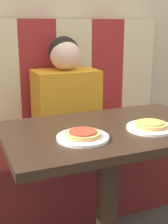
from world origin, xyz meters
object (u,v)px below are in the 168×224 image
(plate_left, at_px, (83,138))
(plate_right, at_px, (150,128))
(person, at_px, (66,97))
(pizza_left, at_px, (83,134))
(pizza_right, at_px, (151,124))

(plate_left, xyz_separation_m, plate_right, (0.31, 0.00, 0.00))
(person, distance_m, plate_left, 0.67)
(person, xyz_separation_m, plate_left, (-0.15, -0.65, -0.01))
(plate_right, relative_size, pizza_left, 1.49)
(plate_right, height_order, pizza_right, pizza_right)
(plate_right, distance_m, pizza_right, 0.02)
(plate_left, bearing_deg, person, 76.68)
(person, bearing_deg, plate_right, -76.68)
(plate_right, height_order, pizza_left, pizza_left)
(plate_left, bearing_deg, plate_right, 0.00)
(person, relative_size, pizza_left, 4.69)
(pizza_left, height_order, pizza_right, same)
(plate_left, bearing_deg, pizza_left, 180.00)
(person, xyz_separation_m, plate_right, (0.15, -0.65, -0.01))
(plate_left, distance_m, plate_right, 0.31)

